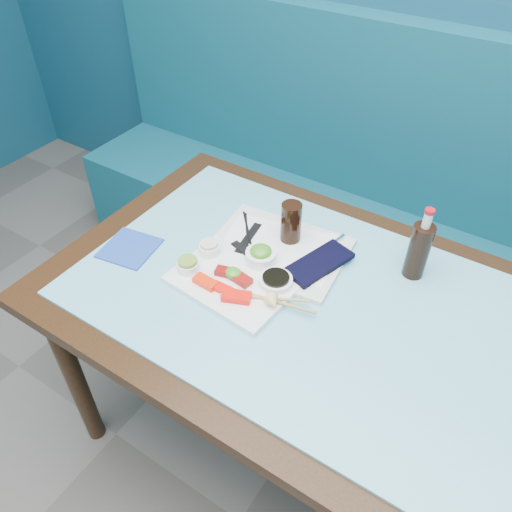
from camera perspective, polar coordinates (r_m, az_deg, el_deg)
The scene contains 34 objects.
booth_bench at distance 2.18m, azimuth 15.69°, elevation 2.04°, with size 3.00×0.56×1.17m.
dining_table at distance 1.40m, azimuth 5.51°, elevation -7.15°, with size 1.40×0.90×0.75m.
glass_top at distance 1.33m, azimuth 5.75°, elevation -4.69°, with size 1.22×0.76×0.01m, color #67B7CE.
sashimi_plate at distance 1.35m, azimuth -2.65°, elevation -2.92°, with size 0.32×0.23×0.02m, color white.
salmon_left at distance 1.33m, azimuth -5.79°, elevation -2.98°, with size 0.07×0.03×0.02m, color #FF290A.
salmon_mid at distance 1.31m, azimuth -3.92°, elevation -3.73°, with size 0.06×0.03×0.01m, color #FF100A.
salmon_right at distance 1.29m, azimuth -2.25°, elevation -4.67°, with size 0.08×0.04×0.02m, color #FF130A.
tuna_left at distance 1.36m, azimuth -3.59°, elevation -1.81°, with size 0.05×0.03×0.02m, color maroon.
tuna_right at distance 1.33m, azimuth -1.67°, elevation -2.68°, with size 0.06×0.03×0.02m, color maroon.
seaweed_garnish at distance 1.35m, azimuth -2.61°, elevation -1.95°, with size 0.05×0.04×0.03m, color #3C8A20.
ramekin_wasabi at distance 1.38m, azimuth -7.77°, elevation -1.14°, with size 0.06×0.06×0.03m, color white.
wasabi_fill at distance 1.37m, azimuth -7.84°, elevation -0.59°, with size 0.05×0.05×0.01m, color olive.
ramekin_ginger at distance 1.43m, azimuth -5.36°, elevation 0.85°, with size 0.06×0.06×0.03m, color white.
ginger_fill at distance 1.41m, azimuth -5.41°, elevation 1.39°, with size 0.05×0.05×0.01m, color beige.
soy_dish at distance 1.33m, azimuth 2.28°, elevation -2.85°, with size 0.09×0.09×0.02m, color white.
soy_fill at distance 1.32m, azimuth 2.29°, elevation -2.47°, with size 0.07×0.07×0.01m, color black.
lemon_wedge at distance 1.26m, azimuth 1.96°, elevation -5.33°, with size 0.04×0.04×0.03m, color #E9D16E.
chopstick_sleeve at distance 1.42m, azimuth -0.72°, elevation 0.12°, with size 0.15×0.02×0.00m, color black.
wooden_chopstick_a at distance 1.29m, azimuth 0.96°, elevation -4.80°, with size 0.01×0.01×0.23m, color tan.
wooden_chopstick_b at distance 1.29m, azimuth 1.34°, elevation -4.96°, with size 0.01×0.01×0.26m, color #A9844F.
serving_tray at distance 1.45m, azimuth 2.47°, elevation 0.71°, with size 0.39×0.29×0.01m, color silver.
paper_placemat at distance 1.44m, azimuth 2.48°, elevation 0.95°, with size 0.33×0.23×0.00m, color white.
seaweed_bowl at distance 1.39m, azimuth 0.55°, elevation -0.09°, with size 0.09×0.09×0.03m, color white.
seaweed_salad at distance 1.38m, azimuth 0.55°, elevation 0.54°, with size 0.06×0.06×0.03m, color #3D851E.
cola_glass at distance 1.44m, azimuth 4.02°, elevation 3.85°, with size 0.06×0.06×0.12m, color black.
navy_pouch at distance 1.40m, azimuth 7.24°, elevation -0.82°, with size 0.09×0.20×0.02m, color black.
fork at distance 1.47m, azimuth 8.91°, elevation 1.53°, with size 0.01×0.01×0.09m, color white.
black_chopstick_a at distance 1.48m, azimuth -1.01°, elevation 2.17°, with size 0.01×0.01×0.23m, color black.
black_chopstick_b at distance 1.47m, azimuth -0.75°, elevation 2.07°, with size 0.01×0.01×0.26m, color black.
tray_sleeve at distance 1.48m, azimuth -0.88°, elevation 2.08°, with size 0.02×0.15×0.00m, color black.
cola_bottle_body at distance 1.40m, azimuth 18.07°, elevation 0.53°, with size 0.06×0.06×0.17m, color black.
cola_bottle_neck at distance 1.34m, azimuth 19.00°, elevation 3.91°, with size 0.02×0.02×0.04m, color silver.
cola_bottle_cap at distance 1.32m, azimuth 19.26°, elevation 4.85°, with size 0.03×0.03×0.01m, color red.
blue_napkin at distance 1.51m, azimuth -14.23°, elevation 0.88°, with size 0.15×0.15×0.01m, color #1C419C.
Camera 1 is at (0.39, 0.61, 1.72)m, focal length 35.00 mm.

